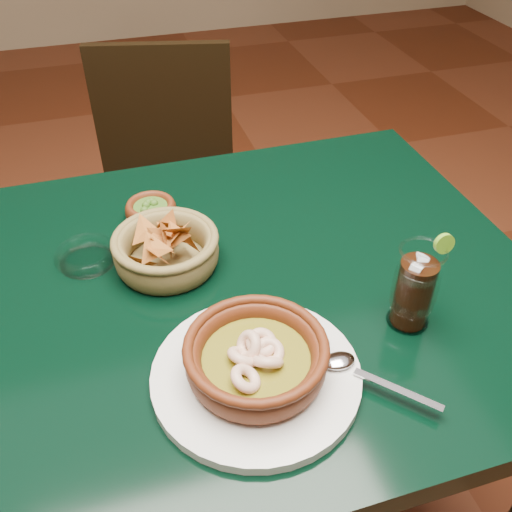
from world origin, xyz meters
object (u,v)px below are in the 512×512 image
object	(u,v)px
shrimp_plate	(256,363)
dining_chair	(168,196)
dining_table	(172,338)
chip_basket	(166,249)
cola_drink	(415,288)

from	to	relation	value
shrimp_plate	dining_chair	bearing A→B (deg)	89.07
dining_table	dining_chair	bearing A→B (deg)	81.83
dining_chair	shrimp_plate	xyz separation A→B (m)	(-0.01, -0.90, 0.31)
dining_table	chip_basket	distance (m)	0.15
dining_chair	dining_table	bearing A→B (deg)	-98.17
cola_drink	chip_basket	bearing A→B (deg)	143.63
chip_basket	dining_chair	bearing A→B (deg)	82.33
shrimp_plate	cola_drink	world-z (taller)	cola_drink
dining_table	chip_basket	bearing A→B (deg)	77.51
shrimp_plate	cola_drink	bearing A→B (deg)	8.72
chip_basket	cola_drink	size ratio (longest dim) A/B	1.34
cola_drink	dining_chair	bearing A→B (deg)	104.93
dining_table	cola_drink	distance (m)	0.40
shrimp_plate	chip_basket	world-z (taller)	chip_basket
shrimp_plate	chip_basket	distance (m)	0.28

